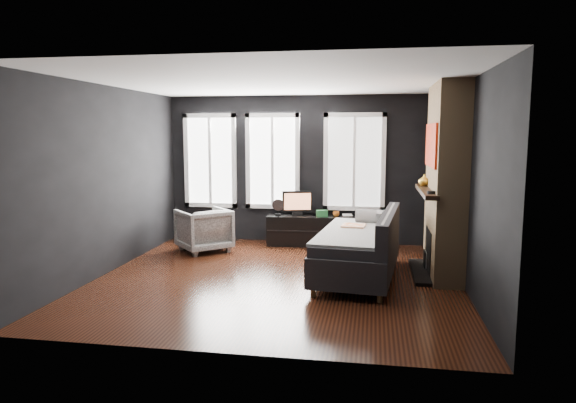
% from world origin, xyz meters
% --- Properties ---
extents(floor, '(5.00, 5.00, 0.00)m').
position_xyz_m(floor, '(0.00, 0.00, 0.00)').
color(floor, black).
rests_on(floor, ground).
extents(ceiling, '(5.00, 5.00, 0.00)m').
position_xyz_m(ceiling, '(0.00, 0.00, 2.70)').
color(ceiling, white).
rests_on(ceiling, ground).
extents(wall_back, '(5.00, 0.02, 2.70)m').
position_xyz_m(wall_back, '(0.00, 2.50, 1.35)').
color(wall_back, black).
rests_on(wall_back, ground).
extents(wall_left, '(0.02, 5.00, 2.70)m').
position_xyz_m(wall_left, '(-2.50, 0.00, 1.35)').
color(wall_left, black).
rests_on(wall_left, ground).
extents(wall_right, '(0.02, 5.00, 2.70)m').
position_xyz_m(wall_right, '(2.50, 0.00, 1.35)').
color(wall_right, black).
rests_on(wall_right, ground).
extents(windows, '(4.00, 0.16, 1.76)m').
position_xyz_m(windows, '(-0.45, 2.46, 2.38)').
color(windows, white).
rests_on(windows, wall_back).
extents(fireplace, '(0.70, 1.62, 2.70)m').
position_xyz_m(fireplace, '(2.30, 0.60, 1.35)').
color(fireplace, '#93724C').
rests_on(fireplace, floor).
extents(sofa, '(1.34, 2.33, 0.96)m').
position_xyz_m(sofa, '(1.10, 0.24, 0.48)').
color(sofa, black).
rests_on(sofa, floor).
extents(stripe_pillow, '(0.12, 0.35, 0.35)m').
position_xyz_m(stripe_pillow, '(1.40, 0.76, 0.69)').
color(stripe_pillow, gray).
rests_on(stripe_pillow, sofa).
extents(armchair, '(1.08, 1.08, 0.81)m').
position_xyz_m(armchair, '(-1.56, 1.46, 0.41)').
color(armchair, white).
rests_on(armchair, floor).
extents(media_console, '(1.60, 0.59, 0.54)m').
position_xyz_m(media_console, '(0.20, 2.24, 0.27)').
color(media_console, black).
rests_on(media_console, floor).
extents(monitor, '(0.57, 0.25, 0.50)m').
position_xyz_m(monitor, '(-0.06, 2.26, 0.79)').
color(monitor, black).
rests_on(monitor, media_console).
extents(desk_fan, '(0.24, 0.24, 0.31)m').
position_xyz_m(desk_fan, '(-0.39, 2.17, 0.70)').
color(desk_fan, '#9F9F9F').
rests_on(desk_fan, media_console).
extents(mug, '(0.14, 0.13, 0.11)m').
position_xyz_m(mug, '(0.65, 2.21, 0.60)').
color(mug, orange).
rests_on(mug, media_console).
extents(book, '(0.17, 0.04, 0.23)m').
position_xyz_m(book, '(0.76, 2.32, 0.66)').
color(book, '#AFA48A').
rests_on(book, media_console).
extents(storage_box, '(0.22, 0.17, 0.11)m').
position_xyz_m(storage_box, '(0.40, 2.20, 0.59)').
color(storage_box, '#266C35').
rests_on(storage_box, media_console).
extents(mantel_vase, '(0.19, 0.20, 0.17)m').
position_xyz_m(mantel_vase, '(2.05, 1.05, 1.32)').
color(mantel_vase, yellow).
rests_on(mantel_vase, fireplace).
extents(mantel_clock, '(0.14, 0.14, 0.04)m').
position_xyz_m(mantel_clock, '(2.05, 0.05, 1.25)').
color(mantel_clock, black).
rests_on(mantel_clock, fireplace).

